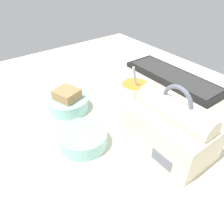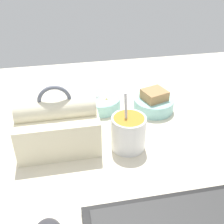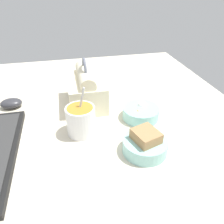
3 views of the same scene
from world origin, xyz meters
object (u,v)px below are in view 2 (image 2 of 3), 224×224
Objects in this scene: lunch_bag at (58,127)px; bento_bowl_sandwich at (154,103)px; keyboard at (188,222)px; bento_bowl_snacks at (101,102)px; soup_cup at (128,132)px.

lunch_bag is 1.64× the size of bento_bowl_sandwich.
bento_bowl_sandwich is (-31.51, -13.23, -3.82)cm from lunch_bag.
keyboard is 3.20× the size of bento_bowl_snacks.
bento_bowl_sandwich reaches higher than keyboard.
lunch_bag is at bearing -12.06° from soup_cup.
bento_bowl_snacks is (-14.42, -17.72, -4.31)cm from lunch_bag.
bento_bowl_snacks is (17.09, -4.49, -0.49)cm from bento_bowl_sandwich.
keyboard is at bearing 128.54° from lunch_bag.
bento_bowl_snacks is at bearing -129.14° from lunch_bag.
bento_bowl_sandwich is (-12.96, -17.19, -2.30)cm from soup_cup.
soup_cup reaches higher than keyboard.
soup_cup is at bearing 52.98° from bento_bowl_sandwich.
keyboard is at bearing 102.57° from soup_cup.
bento_bowl_sandwich is 1.01× the size of bento_bowl_snacks.
lunch_bag is 23.25cm from bento_bowl_snacks.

